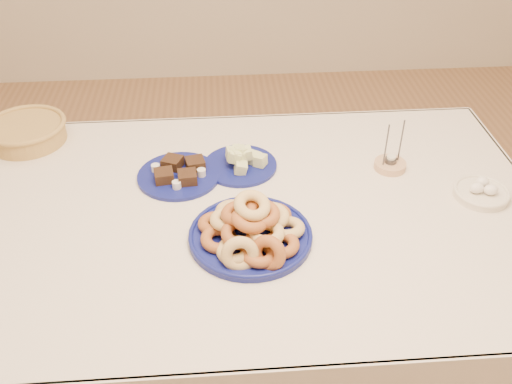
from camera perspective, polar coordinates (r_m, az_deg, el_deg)
ground at (r=2.20m, az=-0.10°, el=-17.23°), size 5.00×5.00×0.00m
dining_table at (r=1.72m, az=-0.13°, el=-4.51°), size 1.71×1.11×0.75m
donut_platter at (r=1.52m, az=-0.52°, el=-3.75°), size 0.39×0.39×0.15m
melon_plate at (r=1.81m, az=-1.56°, el=3.16°), size 0.30×0.30×0.08m
brownie_plate at (r=1.79m, az=-7.70°, el=1.83°), size 0.27×0.27×0.05m
wicker_basket at (r=2.09m, az=-22.00°, el=5.67°), size 0.28×0.28×0.07m
candle_holder at (r=1.86m, az=13.26°, el=2.73°), size 0.13×0.13×0.17m
egg_bowl at (r=1.82m, az=21.62°, el=0.01°), size 0.17×0.17×0.05m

